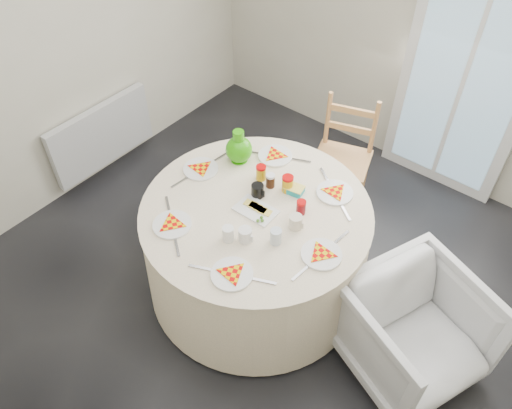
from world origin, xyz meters
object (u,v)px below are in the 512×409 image
Objects in this scene: wooden_chair at (342,160)px; green_pitcher at (239,148)px; table at (256,248)px; armchair at (415,328)px; radiator at (102,136)px.

green_pitcher reaches higher than wooden_chair.
armchair is at bearing 5.28° from table.
green_pitcher is (1.43, 0.16, 0.49)m from radiator.
table is at bearing 117.36° from armchair.
armchair is (2.95, -0.04, 0.01)m from radiator.
table is 1.14m from armchair.
armchair reaches higher than radiator.
table is 1.06m from wooden_chair.
wooden_chair is at bearing 76.69° from green_pitcher.
wooden_chair is (1.83, 0.92, 0.09)m from radiator.
armchair reaches higher than table.
radiator is 1.82m from table.
table reaches higher than radiator.
armchair is 3.22× the size of green_pitcher.
wooden_chair is 0.95m from green_pitcher.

